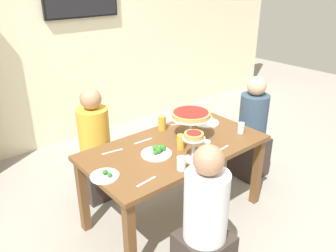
{
  "coord_description": "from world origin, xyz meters",
  "views": [
    {
      "loc": [
        -1.74,
        -1.99,
        2.11
      ],
      "look_at": [
        0.0,
        0.1,
        0.89
      ],
      "focal_mm": 36.6,
      "sensor_mm": 36.0,
      "label": 1
    }
  ],
  "objects": [
    {
      "name": "water_glass_clear_spare",
      "position": [
        -0.23,
        -0.33,
        0.79
      ],
      "size": [
        0.07,
        0.07,
        0.11
      ],
      "primitive_type": "cylinder",
      "color": "white",
      "rests_on": "dining_table"
    },
    {
      "name": "cutlery_fork_far",
      "position": [
        0.26,
        -0.31,
        0.74
      ],
      "size": [
        0.18,
        0.03,
        0.0
      ],
      "primitive_type": "cube",
      "rotation": [
        0.0,
        0.0,
        0.09
      ],
      "color": "silver",
      "rests_on": "dining_table"
    },
    {
      "name": "deep_dish_pizza_stand",
      "position": [
        0.21,
        0.03,
        0.95
      ],
      "size": [
        0.38,
        0.38,
        0.25
      ],
      "color": "silver",
      "rests_on": "dining_table"
    },
    {
      "name": "water_glass_clear_near",
      "position": [
        0.64,
        -0.2,
        0.79
      ],
      "size": [
        0.06,
        0.06,
        0.1
      ],
      "primitive_type": "cylinder",
      "color": "white",
      "rests_on": "dining_table"
    },
    {
      "name": "beer_glass_amber_tall",
      "position": [
        -0.01,
        -0.08,
        0.81
      ],
      "size": [
        0.06,
        0.06,
        0.13
      ],
      "primitive_type": "cylinder",
      "color": "gold",
      "rests_on": "dining_table"
    },
    {
      "name": "diner_head_east",
      "position": [
        1.12,
        0.01,
        0.49
      ],
      "size": [
        0.34,
        0.34,
        1.15
      ],
      "rotation": [
        0.0,
        0.0,
        3.14
      ],
      "color": "#382D28",
      "rests_on": "ground_plane"
    },
    {
      "name": "cutlery_knife_near",
      "position": [
        -0.53,
        -0.29,
        0.74
      ],
      "size": [
        0.18,
        0.04,
        0.0
      ],
      "primitive_type": "cube",
      "rotation": [
        0.0,
        0.0,
        0.11
      ],
      "color": "silver",
      "rests_on": "dining_table"
    },
    {
      "name": "cutlery_spare_fork",
      "position": [
        0.33,
        0.32,
        0.74
      ],
      "size": [
        0.17,
        0.08,
        0.0
      ],
      "primitive_type": "cube",
      "rotation": [
        0.0,
        0.0,
        2.8
      ],
      "color": "silver",
      "rests_on": "dining_table"
    },
    {
      "name": "ground_plane",
      "position": [
        0.0,
        0.0,
        0.0
      ],
      "size": [
        12.0,
        12.0,
        0.0
      ],
      "primitive_type": "plane",
      "color": "gray"
    },
    {
      "name": "diner_near_left",
      "position": [
        -0.37,
        -0.73,
        0.49
      ],
      "size": [
        0.34,
        0.34,
        1.15
      ],
      "rotation": [
        0.0,
        0.0,
        1.57
      ],
      "color": "#382D28",
      "rests_on": "ground_plane"
    },
    {
      "name": "personal_pizza_stand",
      "position": [
        -0.06,
        -0.28,
        0.91
      ],
      "size": [
        0.18,
        0.18,
        0.24
      ],
      "color": "silver",
      "rests_on": "dining_table"
    },
    {
      "name": "water_glass_clear_far",
      "position": [
        0.1,
        -0.27,
        0.79
      ],
      "size": [
        0.07,
        0.07,
        0.11
      ],
      "primitive_type": "cylinder",
      "color": "white",
      "rests_on": "dining_table"
    },
    {
      "name": "rear_partition",
      "position": [
        0.0,
        2.2,
        1.4
      ],
      "size": [
        8.0,
        0.12,
        2.8
      ],
      "primitive_type": "cube",
      "color": "beige",
      "rests_on": "ground_plane"
    },
    {
      "name": "salad_plate_far_diner",
      "position": [
        -0.22,
        -0.02,
        0.76
      ],
      "size": [
        0.26,
        0.26,
        0.07
      ],
      "color": "white",
      "rests_on": "dining_table"
    },
    {
      "name": "dining_table",
      "position": [
        0.0,
        0.0,
        0.64
      ],
      "size": [
        1.6,
        0.84,
        0.74
      ],
      "color": "brown",
      "rests_on": "ground_plane"
    },
    {
      "name": "cutlery_fork_near",
      "position": [
        -0.48,
        0.25,
        0.74
      ],
      "size": [
        0.18,
        0.04,
        0.0
      ],
      "primitive_type": "cube",
      "rotation": [
        0.0,
        0.0,
        2.98
      ],
      "color": "silver",
      "rests_on": "dining_table"
    },
    {
      "name": "diner_far_left",
      "position": [
        -0.39,
        0.75,
        0.49
      ],
      "size": [
        0.34,
        0.34,
        1.15
      ],
      "rotation": [
        0.0,
        0.0,
        -1.57
      ],
      "color": "#382D28",
      "rests_on": "ground_plane"
    },
    {
      "name": "salad_plate_spare",
      "position": [
        0.54,
        0.17,
        0.75
      ],
      "size": [
        0.26,
        0.26,
        0.06
      ],
      "color": "white",
      "rests_on": "dining_table"
    },
    {
      "name": "beer_glass_amber_short",
      "position": [
        0.11,
        0.32,
        0.81
      ],
      "size": [
        0.07,
        0.07,
        0.14
      ],
      "primitive_type": "cylinder",
      "color": "gold",
      "rests_on": "dining_table"
    },
    {
      "name": "salad_plate_near_diner",
      "position": [
        -0.73,
        -0.05,
        0.75
      ],
      "size": [
        0.21,
        0.21,
        0.06
      ],
      "color": "white",
      "rests_on": "dining_table"
    },
    {
      "name": "cutlery_knife_far",
      "position": [
        -0.17,
        0.24,
        0.74
      ],
      "size": [
        0.18,
        0.03,
        0.0
      ],
      "primitive_type": "cube",
      "rotation": [
        0.0,
        0.0,
        3.09
      ],
      "color": "silver",
      "rests_on": "dining_table"
    }
  ]
}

